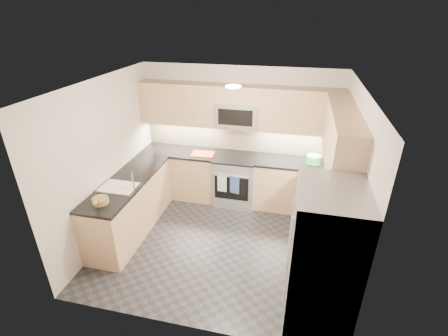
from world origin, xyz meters
TOP-DOWN VIEW (x-y plane):
  - floor at (0.00, 0.00)m, footprint 3.60×3.20m
  - ceiling at (0.00, 0.00)m, footprint 3.60×3.20m
  - wall_back at (0.00, 1.60)m, footprint 3.60×0.02m
  - wall_front at (0.00, -1.60)m, footprint 3.60×0.02m
  - wall_left at (-1.80, 0.00)m, footprint 0.02×3.20m
  - wall_right at (1.80, 0.00)m, footprint 0.02×3.20m
  - base_cab_back_left at (-1.09, 1.30)m, footprint 1.42×0.60m
  - base_cab_back_right at (1.09, 1.30)m, footprint 1.42×0.60m
  - base_cab_right at (1.50, 0.15)m, footprint 0.60×1.70m
  - base_cab_peninsula at (-1.50, 0.00)m, footprint 0.60×2.00m
  - countertop_back_left at (-1.09, 1.30)m, footprint 1.42×0.63m
  - countertop_back_right at (1.09, 1.30)m, footprint 1.42×0.63m
  - countertop_right at (1.50, 0.15)m, footprint 0.63×1.70m
  - countertop_peninsula at (-1.50, 0.00)m, footprint 0.63×2.00m
  - upper_cab_back at (0.00, 1.43)m, footprint 3.60×0.35m
  - upper_cab_right at (1.62, 0.28)m, footprint 0.35×1.95m
  - backsplash_back at (0.00, 1.60)m, footprint 3.60×0.01m
  - backsplash_right at (1.80, 0.45)m, footprint 0.01×2.30m
  - gas_range at (0.00, 1.28)m, footprint 0.76×0.65m
  - range_cooktop at (0.00, 1.28)m, footprint 0.76×0.65m
  - oven_door_glass at (0.00, 0.95)m, footprint 0.62×0.02m
  - oven_handle at (0.00, 0.93)m, footprint 0.60×0.02m
  - microwave at (0.00, 1.40)m, footprint 0.76×0.40m
  - microwave_door at (0.00, 1.20)m, footprint 0.60×0.01m
  - refrigerator at (1.45, -1.15)m, footprint 0.70×0.90m
  - fridge_handle_left at (1.08, -1.33)m, footprint 0.02×0.02m
  - fridge_handle_right at (1.08, -0.97)m, footprint 0.02×0.02m
  - sink_basin at (-1.50, -0.25)m, footprint 0.52×0.38m
  - faucet at (-1.24, -0.25)m, footprint 0.03×0.03m
  - utensil_bowl at (1.38, 1.31)m, footprint 0.31×0.31m
  - cutting_board at (-0.61, 1.23)m, footprint 0.43×0.31m
  - fruit_basket at (-1.52, -0.69)m, footprint 0.25×0.25m
  - fruit_apple at (-1.49, -0.82)m, footprint 0.07×0.07m
  - fruit_pear at (-1.48, -0.87)m, footprint 0.06×0.06m
  - dish_towel_check at (-0.16, 0.91)m, footprint 0.17×0.03m
  - dish_towel_blue at (0.07, 0.91)m, footprint 0.18×0.05m
  - fruit_orange at (-1.50, -0.83)m, footprint 0.07×0.07m

SIDE VIEW (x-z plane):
  - floor at x=0.00m, z-range 0.00..0.00m
  - base_cab_back_left at x=-1.09m, z-range 0.00..0.90m
  - base_cab_back_right at x=1.09m, z-range 0.00..0.90m
  - base_cab_right at x=1.50m, z-range 0.00..0.90m
  - base_cab_peninsula at x=-1.50m, z-range 0.00..0.90m
  - oven_door_glass at x=0.00m, z-range 0.22..0.68m
  - gas_range at x=0.00m, z-range 0.00..0.91m
  - dish_towel_check at x=-0.16m, z-range 0.39..0.71m
  - dish_towel_blue at x=0.07m, z-range 0.38..0.72m
  - oven_handle at x=0.00m, z-range 0.71..0.73m
  - sink_basin at x=-1.50m, z-range 0.80..0.96m
  - refrigerator at x=1.45m, z-range 0.00..1.80m
  - range_cooktop at x=0.00m, z-range 0.90..0.93m
  - countertop_back_left at x=-1.09m, z-range 0.90..0.94m
  - countertop_back_right at x=1.09m, z-range 0.90..0.94m
  - countertop_right at x=1.50m, z-range 0.90..0.94m
  - countertop_peninsula at x=-1.50m, z-range 0.90..0.94m
  - cutting_board at x=-0.61m, z-range 0.94..0.95m
  - fridge_handle_left at x=1.08m, z-range 0.35..1.55m
  - fridge_handle_right at x=1.08m, z-range 0.35..1.55m
  - fruit_basket at x=-1.52m, z-range 0.94..1.02m
  - utensil_bowl at x=1.38m, z-range 0.94..1.08m
  - fruit_orange at x=-1.50m, z-range 1.02..1.09m
  - fruit_apple at x=-1.49m, z-range 1.02..1.09m
  - fruit_pear at x=-1.48m, z-range 1.02..1.09m
  - faucet at x=-1.24m, z-range 0.94..1.22m
  - backsplash_back at x=0.00m, z-range 0.94..1.45m
  - backsplash_right at x=1.80m, z-range 0.94..1.45m
  - wall_back at x=0.00m, z-range 0.00..2.50m
  - wall_front at x=0.00m, z-range 0.00..2.50m
  - wall_left at x=-1.80m, z-range 0.00..2.50m
  - wall_right at x=1.80m, z-range 0.00..2.50m
  - microwave at x=0.00m, z-range 1.50..1.90m
  - microwave_door at x=0.00m, z-range 1.56..1.84m
  - upper_cab_back at x=0.00m, z-range 1.45..2.20m
  - upper_cab_right at x=1.62m, z-range 1.45..2.20m
  - ceiling at x=0.00m, z-range 2.49..2.51m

